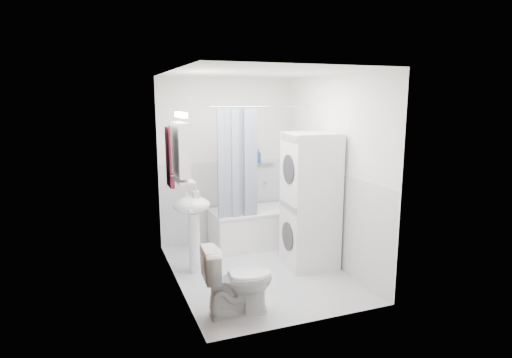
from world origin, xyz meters
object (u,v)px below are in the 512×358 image
object	(u,v)px
bathtub	(260,225)
toilet	(238,280)
sink	(193,217)
washer_dryer	(310,201)

from	to	relation	value
bathtub	toilet	bearing A→B (deg)	-117.43
sink	bathtub	bearing A→B (deg)	29.76
bathtub	washer_dryer	world-z (taller)	washer_dryer
washer_dryer	bathtub	bearing A→B (deg)	112.37
bathtub	washer_dryer	distance (m)	1.13
bathtub	washer_dryer	xyz separation A→B (m)	(0.31, -0.94, 0.55)
bathtub	washer_dryer	size ratio (longest dim) A/B	0.83
sink	washer_dryer	xyz separation A→B (m)	(1.43, -0.29, 0.14)
sink	toilet	world-z (taller)	sink
sink	washer_dryer	size ratio (longest dim) A/B	0.61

